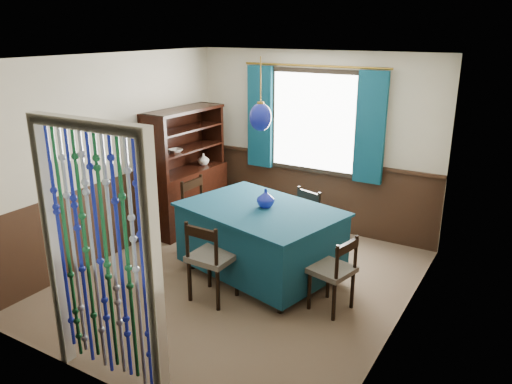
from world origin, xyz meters
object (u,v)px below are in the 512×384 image
Objects in this scene: chair_right at (334,271)px; vase_sideboard at (203,158)px; pendant_lamp at (261,117)px; chair_far at (300,222)px; chair_near at (211,258)px; vase_table at (266,199)px; dining_table at (260,237)px; bowl_shelf at (176,151)px; chair_left at (203,213)px; sideboard at (187,187)px.

chair_right is 3.03m from vase_sideboard.
pendant_lamp is 2.17m from vase_sideboard.
chair_near is at bearing 94.44° from chair_far.
dining_table is at bearing -120.54° from vase_table.
vase_sideboard is (-1.65, 1.07, 0.02)m from vase_table.
bowl_shelf is at bearing 86.78° from chair_right.
dining_table is at bearing 94.84° from chair_far.
chair_far reaches higher than dining_table.
vase_sideboard is (-0.59, 0.84, 0.46)m from chair_left.
chair_right is (1.19, 0.47, -0.04)m from chair_near.
pendant_lamp is at bearing 75.70° from chair_left.
vase_table reaches higher than chair_right.
chair_right is 4.09× the size of bowl_shelf.
vase_table is at bearing 79.24° from chair_left.
pendant_lamp is at bearing 88.44° from chair_right.
vase_sideboard is at bearing 158.66° from dining_table.
pendant_lamp reaches higher than chair_far.
pendant_lamp reaches higher than chair_near.
vase_table is (1.06, -0.22, 0.44)m from chair_left.
chair_left is at bearing -55.08° from vase_sideboard.
sideboard is 9.09× the size of vase_sideboard.
bowl_shelf is at bearing 176.05° from dining_table.
pendant_lamp is at bearing 94.84° from chair_far.
chair_left is 4.70× the size of bowl_shelf.
dining_table is 2.55× the size of pendant_lamp.
vase_sideboard is at bearing 128.85° from chair_near.
chair_left is at bearing -35.82° from sideboard.
chair_right is (2.05, -0.55, -0.06)m from chair_left.
chair_near is 4.71× the size of vase_table.
chair_right is at bearing -19.34° from sideboard.
dining_table is 2.41× the size of chair_right.
chair_left is at bearing 37.99° from chair_far.
bowl_shelf reaches higher than dining_table.
chair_near is 4.52× the size of bowl_shelf.
bowl_shelf is 0.66m from vase_sideboard.
chair_near is at bearing -43.26° from sideboard.
chair_far is 0.84m from vase_table.
chair_far is 1.10× the size of pendant_lamp.
pendant_lamp is (0.00, -0.00, 1.39)m from dining_table.
chair_left is 1.21× the size of pendant_lamp.
dining_table is 10.40× the size of vase_sideboard.
pendant_lamp is (0.17, 0.74, 1.39)m from chair_near.
chair_near is at bearing -52.13° from vase_sideboard.
sideboard is (-1.51, 1.52, 0.12)m from chair_near.
pendant_lamp is at bearing -76.49° from dining_table.
dining_table reaches higher than chair_right.
chair_right is at bearing 147.43° from chair_far.
chair_right is at bearing -1.26° from dining_table.
chair_right is at bearing -27.86° from vase_sideboard.
sideboard is (-1.68, 0.79, 0.12)m from dining_table.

